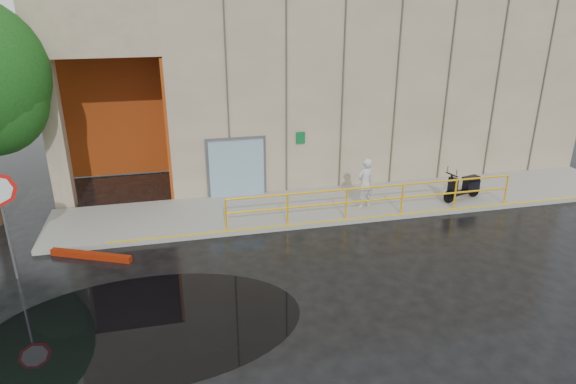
# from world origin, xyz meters

# --- Properties ---
(ground) EXTENTS (120.00, 120.00, 0.00)m
(ground) POSITION_xyz_m (0.00, 0.00, 0.00)
(ground) COLOR black
(ground) RESTS_ON ground
(sidewalk) EXTENTS (20.00, 3.00, 0.15)m
(sidewalk) POSITION_xyz_m (4.00, 4.50, 0.07)
(sidewalk) COLOR gray
(sidewalk) RESTS_ON ground
(building) EXTENTS (20.00, 10.17, 8.00)m
(building) POSITION_xyz_m (5.10, 10.98, 4.21)
(building) COLOR gray
(building) RESTS_ON ground
(guardrail) EXTENTS (9.56, 0.06, 1.03)m
(guardrail) POSITION_xyz_m (4.25, 3.15, 0.68)
(guardrail) COLOR #FFB40D
(guardrail) RESTS_ON sidewalk
(person) EXTENTS (0.72, 0.59, 1.71)m
(person) POSITION_xyz_m (4.20, 3.91, 1.00)
(person) COLOR silver
(person) RESTS_ON sidewalk
(scooter) EXTENTS (1.67, 0.93, 1.26)m
(scooter) POSITION_xyz_m (7.77, 3.78, 0.87)
(scooter) COLOR black
(scooter) RESTS_ON sidewalk
(stop_sign) EXTENTS (0.84, 0.33, 2.90)m
(stop_sign) POSITION_xyz_m (-6.09, 1.80, 2.08)
(stop_sign) COLOR slate
(stop_sign) RESTS_ON ground
(red_curb) EXTENTS (2.26, 1.15, 0.18)m
(red_curb) POSITION_xyz_m (-4.36, 2.50, 0.09)
(red_curb) COLOR maroon
(red_curb) RESTS_ON ground
(puddle) EXTENTS (6.96, 4.31, 0.01)m
(puddle) POSITION_xyz_m (-2.74, -0.99, 0.00)
(puddle) COLOR black
(puddle) RESTS_ON ground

